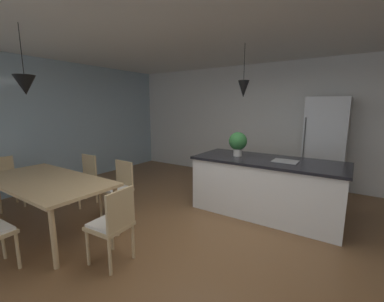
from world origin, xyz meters
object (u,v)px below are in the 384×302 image
at_px(chair_far_left, 84,178).
at_px(refrigerator, 325,147).
at_px(chair_far_right, 118,187).
at_px(chair_window_end, 5,181).
at_px(chair_kitchen_end, 113,223).
at_px(dining_table, 45,183).
at_px(kitchen_island, 266,186).
at_px(potted_plant_on_island, 238,142).

distance_m(chair_far_left, refrigerator, 4.60).
distance_m(chair_far_right, refrigerator, 3.95).
xyz_separation_m(chair_window_end, chair_kitchen_end, (2.81, 0.00, 0.00)).
height_order(dining_table, kitchen_island, kitchen_island).
bearing_deg(potted_plant_on_island, kitchen_island, 0.00).
distance_m(chair_kitchen_end, potted_plant_on_island, 2.38).
relative_size(chair_window_end, refrigerator, 0.46).
relative_size(dining_table, refrigerator, 1.08).
bearing_deg(chair_window_end, potted_plant_on_island, 34.41).
distance_m(chair_far_right, chair_far_left, 0.93).
relative_size(dining_table, chair_kitchen_end, 2.38).
relative_size(chair_far_right, chair_far_left, 1.00).
xyz_separation_m(chair_far_left, potted_plant_on_island, (2.34, 1.38, 0.66)).
distance_m(kitchen_island, refrigerator, 1.78).
bearing_deg(refrigerator, chair_far_right, -130.77).
height_order(chair_far_right, chair_far_left, same).
bearing_deg(chair_far_right, refrigerator, 49.23).
distance_m(dining_table, kitchen_island, 3.28).
bearing_deg(potted_plant_on_island, refrigerator, 53.97).
distance_m(chair_far_left, potted_plant_on_island, 2.80).
bearing_deg(kitchen_island, chair_window_end, -149.36).
xyz_separation_m(dining_table, refrigerator, (3.02, 3.83, 0.28)).
xyz_separation_m(chair_far_left, refrigerator, (3.49, 2.97, 0.48)).
bearing_deg(potted_plant_on_island, chair_far_left, -149.37).
relative_size(chair_window_end, potted_plant_on_island, 2.15).
height_order(chair_far_left, kitchen_island, kitchen_island).
bearing_deg(chair_window_end, chair_far_left, 42.50).
bearing_deg(potted_plant_on_island, chair_kitchen_end, -101.82).
bearing_deg(kitchen_island, refrigerator, 68.03).
xyz_separation_m(kitchen_island, potted_plant_on_island, (-0.51, -0.00, 0.68)).
bearing_deg(chair_window_end, kitchen_island, 30.64).
height_order(refrigerator, potted_plant_on_island, refrigerator).
xyz_separation_m(chair_far_right, refrigerator, (2.56, 2.97, 0.48)).
bearing_deg(chair_far_right, chair_kitchen_end, -42.45).
distance_m(chair_window_end, potted_plant_on_island, 4.03).
bearing_deg(potted_plant_on_island, chair_far_right, -135.46).
height_order(chair_far_right, potted_plant_on_island, potted_plant_on_island).
bearing_deg(chair_far_right, dining_table, -118.40).
bearing_deg(chair_far_left, chair_kitchen_end, -24.65).
height_order(chair_far_right, kitchen_island, kitchen_island).
bearing_deg(chair_kitchen_end, refrigerator, 67.04).
distance_m(chair_kitchen_end, refrigerator, 4.18).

